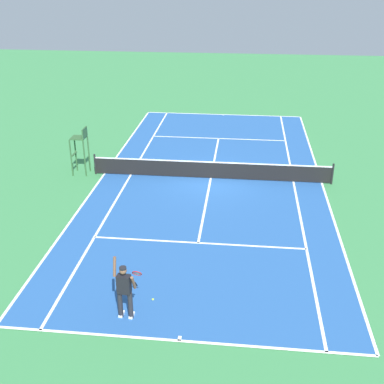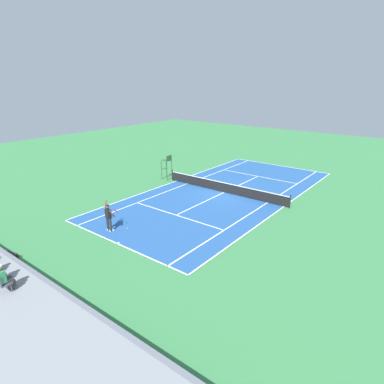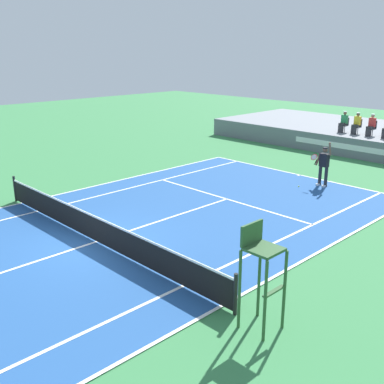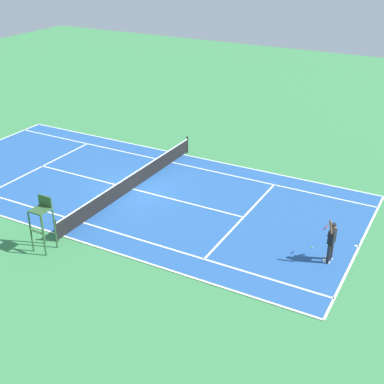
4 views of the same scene
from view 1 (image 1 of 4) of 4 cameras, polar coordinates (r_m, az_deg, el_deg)
name	(u,v)px [view 1 (image 1 of 4)]	position (r m, az deg, el deg)	size (l,w,h in m)	color
ground_plane	(211,179)	(24.73, 2.19, 1.54)	(80.00, 80.00, 0.00)	#387F47
court	(211,179)	(24.72, 2.19, 1.56)	(11.08, 23.88, 0.03)	#235193
net	(211,169)	(24.53, 2.21, 2.66)	(11.98, 0.10, 1.07)	black
tennis_player	(125,290)	(14.93, -7.82, -11.24)	(0.79, 0.62, 2.08)	#232328
tennis_ball	(153,299)	(16.09, -4.57, -12.32)	(0.07, 0.07, 0.07)	#D1E533
umpire_chair	(80,145)	(25.46, -12.85, 5.37)	(0.77, 0.77, 2.44)	#2D562D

